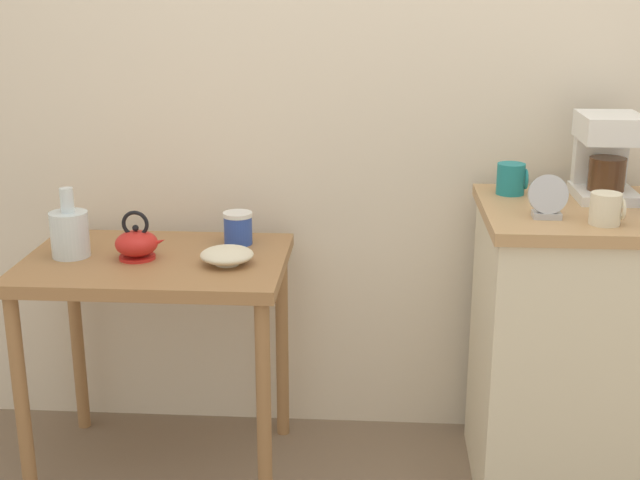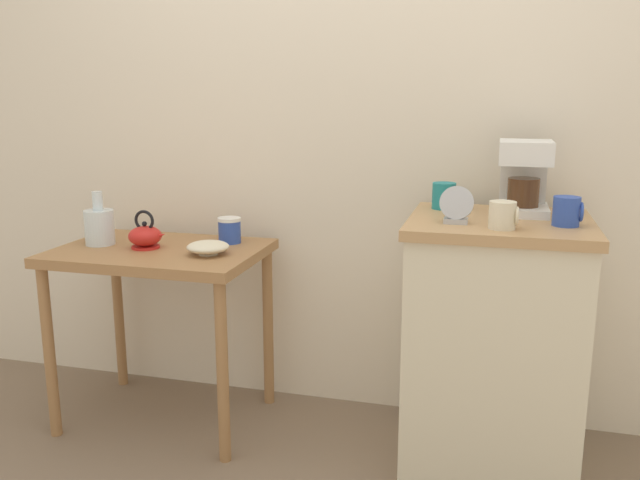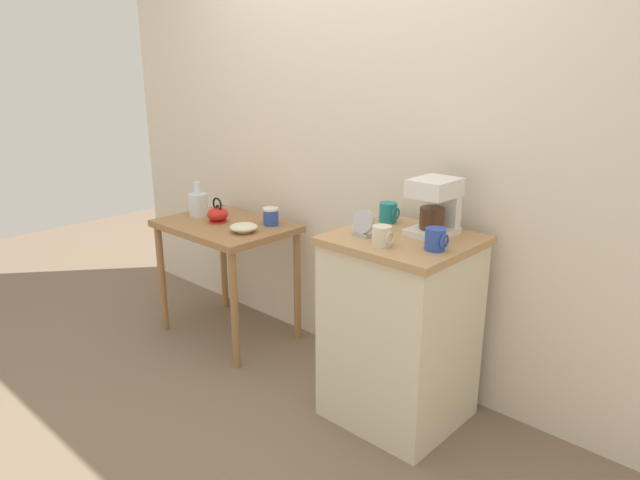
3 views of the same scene
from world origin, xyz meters
name	(u,v)px [view 1 (image 1 of 3)]	position (x,y,z in m)	size (l,w,h in m)	color
ground_plane	(381,476)	(0.00, 0.00, 0.00)	(8.00, 8.00, 0.00)	#7A6651
back_wall	(420,32)	(0.10, 0.42, 1.40)	(4.40, 0.10, 2.80)	beige
wooden_table	(157,288)	(-0.72, 0.02, 0.64)	(0.81, 0.58, 0.74)	#9E7044
kitchen_counter	(575,350)	(0.59, 0.02, 0.46)	(0.62, 0.58, 0.92)	beige
bowl_stoneware	(227,255)	(-0.48, -0.04, 0.77)	(0.16, 0.16, 0.05)	beige
teakettle	(137,243)	(-0.77, 0.00, 0.79)	(0.16, 0.13, 0.15)	red
glass_carafe_vase	(70,232)	(-0.98, 0.01, 0.82)	(0.12, 0.12, 0.22)	silver
canister_enamel	(238,228)	(-0.48, 0.18, 0.79)	(0.10, 0.10, 0.11)	#2D4CAD
coffee_maker	(606,152)	(0.66, 0.15, 1.06)	(0.18, 0.22, 0.26)	white
mug_dark_teal	(511,179)	(0.39, 0.17, 0.97)	(0.09, 0.09, 0.10)	teal
mug_small_cream	(606,209)	(0.60, -0.16, 0.96)	(0.09, 0.08, 0.09)	beige
table_clock	(548,199)	(0.45, -0.10, 0.98)	(0.11, 0.06, 0.12)	#B2B5BA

